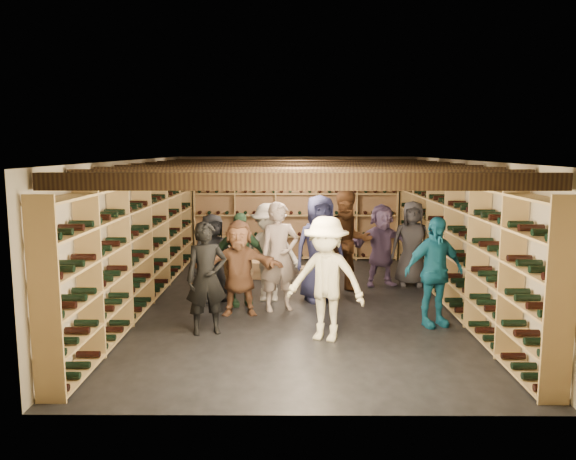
{
  "coord_description": "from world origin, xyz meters",
  "views": [
    {
      "loc": [
        -0.11,
        -9.17,
        2.59
      ],
      "look_at": [
        -0.16,
        0.2,
        1.22
      ],
      "focal_mm": 35.0,
      "sensor_mm": 36.0,
      "label": 1
    }
  ],
  "objects_px": {
    "crate_stack_right": "(263,270)",
    "person_1": "(207,278)",
    "person_11": "(382,245)",
    "person_3": "(326,279)",
    "person_8": "(348,242)",
    "person_10": "(239,259)",
    "person_5": "(239,268)",
    "person_0": "(213,257)",
    "person_9": "(269,252)",
    "person_6": "(320,248)",
    "person_12": "(412,243)",
    "crate_loose": "(312,272)",
    "person_7": "(279,257)",
    "person_4": "(434,272)",
    "crate_stack_left": "(238,264)"
  },
  "relations": [
    {
      "from": "person_9",
      "to": "person_11",
      "type": "bearing_deg",
      "value": 28.21
    },
    {
      "from": "person_0",
      "to": "person_12",
      "type": "relative_size",
      "value": 0.93
    },
    {
      "from": "person_5",
      "to": "person_10",
      "type": "bearing_deg",
      "value": 92.76
    },
    {
      "from": "crate_stack_left",
      "to": "person_9",
      "type": "bearing_deg",
      "value": -64.95
    },
    {
      "from": "person_6",
      "to": "person_10",
      "type": "bearing_deg",
      "value": 174.17
    },
    {
      "from": "person_10",
      "to": "person_12",
      "type": "height_order",
      "value": "person_12"
    },
    {
      "from": "person_11",
      "to": "person_8",
      "type": "bearing_deg",
      "value": -152.58
    },
    {
      "from": "person_6",
      "to": "person_12",
      "type": "bearing_deg",
      "value": 13.1
    },
    {
      "from": "person_5",
      "to": "person_9",
      "type": "height_order",
      "value": "person_9"
    },
    {
      "from": "person_6",
      "to": "person_12",
      "type": "height_order",
      "value": "person_6"
    },
    {
      "from": "person_3",
      "to": "person_10",
      "type": "distance_m",
      "value": 2.18
    },
    {
      "from": "person_6",
      "to": "person_8",
      "type": "distance_m",
      "value": 0.72
    },
    {
      "from": "crate_loose",
      "to": "person_1",
      "type": "relative_size",
      "value": 0.32
    },
    {
      "from": "person_3",
      "to": "person_5",
      "type": "bearing_deg",
      "value": 159.68
    },
    {
      "from": "crate_stack_left",
      "to": "person_11",
      "type": "bearing_deg",
      "value": -6.95
    },
    {
      "from": "person_11",
      "to": "person_12",
      "type": "height_order",
      "value": "person_12"
    },
    {
      "from": "crate_loose",
      "to": "person_7",
      "type": "xyz_separation_m",
      "value": [
        -0.62,
        -2.46,
        0.79
      ]
    },
    {
      "from": "person_6",
      "to": "person_10",
      "type": "xyz_separation_m",
      "value": [
        -1.35,
        -0.29,
        -0.13
      ]
    },
    {
      "from": "person_3",
      "to": "person_12",
      "type": "distance_m",
      "value": 3.58
    },
    {
      "from": "person_3",
      "to": "person_8",
      "type": "height_order",
      "value": "person_8"
    },
    {
      "from": "person_9",
      "to": "person_11",
      "type": "distance_m",
      "value": 2.36
    },
    {
      "from": "person_1",
      "to": "person_11",
      "type": "relative_size",
      "value": 1.02
    },
    {
      "from": "crate_stack_right",
      "to": "person_5",
      "type": "distance_m",
      "value": 2.54
    },
    {
      "from": "person_0",
      "to": "person_11",
      "type": "xyz_separation_m",
      "value": [
        3.05,
        1.09,
        0.03
      ]
    },
    {
      "from": "person_6",
      "to": "crate_stack_left",
      "type": "bearing_deg",
      "value": 119.63
    },
    {
      "from": "person_5",
      "to": "person_12",
      "type": "distance_m",
      "value": 3.64
    },
    {
      "from": "crate_stack_right",
      "to": "person_0",
      "type": "bearing_deg",
      "value": -115.16
    },
    {
      "from": "person_7",
      "to": "person_9",
      "type": "distance_m",
      "value": 0.61
    },
    {
      "from": "person_3",
      "to": "person_4",
      "type": "bearing_deg",
      "value": 43.41
    },
    {
      "from": "crate_loose",
      "to": "person_8",
      "type": "xyz_separation_m",
      "value": [
        0.58,
        -1.38,
        0.85
      ]
    },
    {
      "from": "person_7",
      "to": "person_4",
      "type": "bearing_deg",
      "value": -38.16
    },
    {
      "from": "person_0",
      "to": "person_8",
      "type": "distance_m",
      "value": 2.41
    },
    {
      "from": "person_1",
      "to": "person_3",
      "type": "relative_size",
      "value": 0.94
    },
    {
      "from": "person_1",
      "to": "person_8",
      "type": "xyz_separation_m",
      "value": [
        2.2,
        2.24,
        0.14
      ]
    },
    {
      "from": "person_8",
      "to": "person_10",
      "type": "height_order",
      "value": "person_8"
    },
    {
      "from": "person_3",
      "to": "person_5",
      "type": "xyz_separation_m",
      "value": [
        -1.28,
        1.18,
        -0.1
      ]
    },
    {
      "from": "crate_stack_left",
      "to": "person_6",
      "type": "bearing_deg",
      "value": -42.57
    },
    {
      "from": "crate_loose",
      "to": "person_3",
      "type": "distance_m",
      "value": 3.96
    },
    {
      "from": "crate_stack_right",
      "to": "person_5",
      "type": "xyz_separation_m",
      "value": [
        -0.25,
        -2.46,
        0.58
      ]
    },
    {
      "from": "crate_stack_left",
      "to": "person_0",
      "type": "relative_size",
      "value": 0.45
    },
    {
      "from": "crate_stack_right",
      "to": "person_1",
      "type": "height_order",
      "value": "person_1"
    },
    {
      "from": "crate_stack_left",
      "to": "person_7",
      "type": "relative_size",
      "value": 0.39
    },
    {
      "from": "person_5",
      "to": "person_11",
      "type": "relative_size",
      "value": 0.96
    },
    {
      "from": "person_11",
      "to": "person_3",
      "type": "bearing_deg",
      "value": -124.4
    },
    {
      "from": "person_0",
      "to": "person_9",
      "type": "bearing_deg",
      "value": -23.45
    },
    {
      "from": "person_9",
      "to": "person_10",
      "type": "bearing_deg",
      "value": -149.73
    },
    {
      "from": "crate_stack_right",
      "to": "person_8",
      "type": "height_order",
      "value": "person_8"
    },
    {
      "from": "crate_stack_right",
      "to": "person_0",
      "type": "height_order",
      "value": "person_0"
    },
    {
      "from": "person_0",
      "to": "person_1",
      "type": "distance_m",
      "value": 1.74
    },
    {
      "from": "person_0",
      "to": "person_9",
      "type": "xyz_separation_m",
      "value": [
        0.96,
        0.0,
        0.09
      ]
    }
  ]
}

